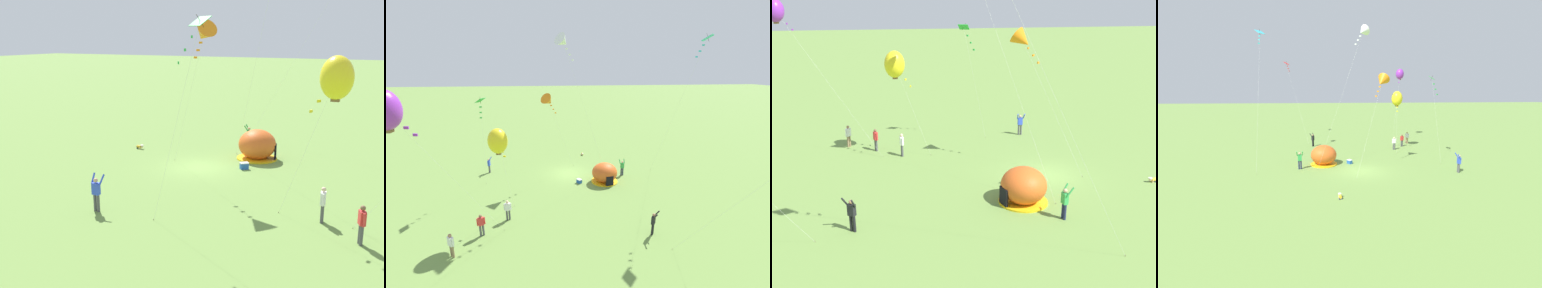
% 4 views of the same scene
% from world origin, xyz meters
% --- Properties ---
extents(ground_plane, '(300.00, 300.00, 0.00)m').
position_xyz_m(ground_plane, '(0.00, 0.00, 0.00)').
color(ground_plane, olive).
extents(popup_tent, '(2.81, 2.81, 2.10)m').
position_xyz_m(popup_tent, '(-3.64, 2.70, 1.00)').
color(popup_tent, '#D8591E').
rests_on(popup_tent, ground).
extents(cooler_box, '(0.61, 0.64, 0.44)m').
position_xyz_m(cooler_box, '(-0.90, 2.73, 0.22)').
color(cooler_box, '#2659B2').
rests_on(cooler_box, ground).
extents(toddler_crawling, '(0.28, 0.55, 0.32)m').
position_xyz_m(toddler_crawling, '(-2.48, -6.27, 0.18)').
color(toddler_crawling, gold).
rests_on(toddler_crawling, ground).
extents(person_with_toddler, '(0.47, 0.43, 1.72)m').
position_xyz_m(person_with_toddler, '(8.68, 12.79, 0.96)').
color(person_with_toddler, '#8C7251').
rests_on(person_with_toddler, ground).
extents(person_center_field, '(0.55, 0.36, 1.72)m').
position_xyz_m(person_center_field, '(7.28, 10.74, 0.96)').
color(person_center_field, '#4C4C51').
rests_on(person_center_field, ground).
extents(person_near_tent, '(0.68, 0.52, 1.89)m').
position_xyz_m(person_near_tent, '(-6.00, 1.25, 1.00)').
color(person_near_tent, '#1E2347').
rests_on(person_near_tent, ground).
extents(person_far_back, '(0.59, 0.28, 1.72)m').
position_xyz_m(person_far_back, '(5.65, 8.88, 0.96)').
color(person_far_back, '#4C4C51').
rests_on(person_far_back, ground).
extents(person_watching_sky, '(0.47, 0.68, 1.89)m').
position_xyz_m(person_watching_sky, '(9.16, -1.33, 1.00)').
color(person_watching_sky, '#4C4C51').
rests_on(person_watching_sky, ground).
extents(person_arms_raised, '(0.68, 0.72, 1.89)m').
position_xyz_m(person_arms_raised, '(-5.17, 12.09, 1.00)').
color(person_arms_raised, black).
rests_on(person_arms_raised, ground).
extents(kite_orange, '(3.84, 4.49, 9.36)m').
position_xyz_m(kite_orange, '(2.08, 1.16, 8.56)').
color(kite_orange, silver).
rests_on(kite_orange, ground).
extents(kite_green, '(1.22, 2.52, 9.32)m').
position_xyz_m(kite_green, '(8.19, 3.59, 8.60)').
color(kite_green, silver).
rests_on(kite_green, ground).
extents(kite_yellow, '(1.42, 3.07, 7.65)m').
position_xyz_m(kite_yellow, '(5.90, 9.12, 6.70)').
color(kite_yellow, silver).
rests_on(kite_yellow, ground).
extents(kite_purple, '(3.34, 7.38, 11.09)m').
position_xyz_m(kite_purple, '(8.47, 17.02, 10.27)').
color(kite_purple, silver).
rests_on(kite_purple, ground).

